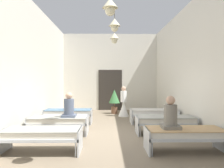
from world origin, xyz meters
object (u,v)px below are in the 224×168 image
object	(u,v)px
bed_right_row_2	(154,113)
bed_left_row_1	(59,121)
bed_left_row_2	(69,113)
nurse_near_aisle	(124,106)
bed_right_row_1	(165,120)
bed_right_row_0	(185,134)
patient_seated_primary	(69,108)
potted_plant	(114,98)
patient_seated_secondary	(171,116)
bed_left_row_0	(42,134)

from	to	relation	value
bed_right_row_2	bed_left_row_1	bearing A→B (deg)	-151.42
bed_left_row_2	nurse_near_aisle	bearing A→B (deg)	38.33
bed_right_row_1	nurse_near_aisle	world-z (taller)	nurse_near_aisle
bed_right_row_0	bed_left_row_1	size ratio (longest dim) A/B	1.00
patient_seated_primary	potted_plant	size ratio (longest dim) A/B	0.63
patient_seated_primary	patient_seated_secondary	distance (m)	3.34
bed_right_row_1	patient_seated_primary	size ratio (longest dim) A/B	2.37
bed_right_row_1	patient_seated_primary	distance (m)	3.17
bed_left_row_0	bed_right_row_0	bearing A→B (deg)	0.00
bed_right_row_0	nurse_near_aisle	distance (m)	5.79
bed_left_row_0	patient_seated_primary	world-z (taller)	patient_seated_primary
bed_left_row_0	bed_right_row_1	size ratio (longest dim) A/B	1.00
bed_right_row_1	patient_seated_primary	xyz separation A→B (m)	(-3.14, -0.07, 0.43)
nurse_near_aisle	patient_seated_secondary	size ratio (longest dim) A/B	1.86
bed_left_row_2	nurse_near_aisle	size ratio (longest dim) A/B	1.28
patient_seated_secondary	potted_plant	distance (m)	6.74
bed_left_row_0	patient_seated_primary	distance (m)	1.91
bed_left_row_1	patient_seated_primary	bearing A→B (deg)	-11.64
bed_right_row_2	patient_seated_primary	size ratio (longest dim) A/B	2.37
bed_left_row_2	nurse_near_aisle	xyz separation A→B (m)	(2.37, 1.88, 0.09)
bed_left_row_0	patient_seated_secondary	distance (m)	3.17
bed_right_row_0	patient_seated_secondary	world-z (taller)	patient_seated_secondary
bed_right_row_1	patient_seated_secondary	xyz separation A→B (m)	(-0.35, -1.91, 0.43)
bed_right_row_2	patient_seated_primary	distance (m)	3.73
bed_left_row_0	bed_right_row_2	xyz separation A→B (m)	(3.49, 3.80, 0.00)
bed_right_row_2	nurse_near_aisle	bearing A→B (deg)	120.65
nurse_near_aisle	bed_left_row_0	bearing A→B (deg)	178.13
nurse_near_aisle	patient_seated_primary	world-z (taller)	nurse_near_aisle
bed_right_row_2	patient_seated_primary	xyz separation A→B (m)	(-3.14, -1.97, 0.43)
bed_left_row_0	bed_right_row_2	size ratio (longest dim) A/B	1.00
bed_left_row_1	nurse_near_aisle	xyz separation A→B (m)	(2.37, 3.78, 0.09)
bed_left_row_1	patient_seated_secondary	distance (m)	3.70
bed_right_row_0	potted_plant	distance (m)	6.81
bed_right_row_1	patient_seated_secondary	world-z (taller)	patient_seated_secondary
bed_right_row_1	potted_plant	bearing A→B (deg)	108.04
bed_right_row_0	bed_right_row_2	bearing A→B (deg)	90.00
bed_left_row_2	potted_plant	xyz separation A→B (m)	(1.95, 2.83, 0.37)
bed_right_row_2	potted_plant	bearing A→B (deg)	118.58
bed_left_row_1	patient_seated_secondary	bearing A→B (deg)	-31.28
bed_right_row_1	patient_seated_secondary	size ratio (longest dim) A/B	2.37
bed_left_row_0	nurse_near_aisle	xyz separation A→B (m)	(2.37, 5.68, 0.09)
bed_left_row_2	bed_right_row_2	world-z (taller)	same
bed_left_row_1	bed_right_row_1	xyz separation A→B (m)	(3.49, 0.00, 0.00)
bed_right_row_2	potted_plant	distance (m)	3.24
nurse_near_aisle	bed_right_row_0	bearing A→B (deg)	-148.08
patient_seated_secondary	patient_seated_primary	bearing A→B (deg)	146.65
bed_left_row_1	bed_left_row_0	bearing A→B (deg)	-90.00
bed_left_row_1	bed_left_row_2	world-z (taller)	same
bed_right_row_0	bed_left_row_1	distance (m)	3.97
bed_left_row_0	bed_left_row_2	size ratio (longest dim) A/B	1.00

